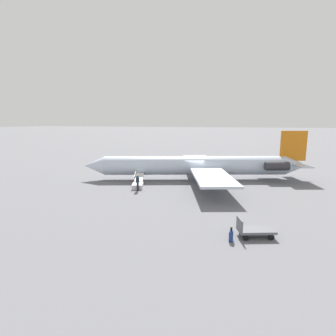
% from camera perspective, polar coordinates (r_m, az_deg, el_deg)
% --- Properties ---
extents(ground_plane, '(600.00, 600.00, 0.00)m').
position_cam_1_polar(ground_plane, '(32.36, 5.83, -2.51)').
color(ground_plane, slate).
extents(airplane_main, '(26.79, 20.84, 5.94)m').
position_cam_1_polar(airplane_main, '(32.13, 7.37, 0.59)').
color(airplane_main, silver).
rests_on(airplane_main, ground).
extents(boarding_stairs, '(2.20, 4.13, 1.55)m').
position_cam_1_polar(boarding_stairs, '(28.65, -6.56, -3.45)').
color(boarding_stairs, silver).
rests_on(boarding_stairs, ground).
extents(passenger, '(0.42, 0.57, 1.74)m').
position_cam_1_polar(passenger, '(27.05, -6.64, -2.86)').
color(passenger, '#23232D').
rests_on(passenger, ground).
extents(luggage_cart, '(2.44, 1.75, 1.22)m').
position_cam_1_polar(luggage_cart, '(17.36, 18.24, -12.69)').
color(luggage_cart, '#595B60').
rests_on(luggage_cart, ground).
extents(suitcase, '(0.24, 0.37, 0.88)m').
position_cam_1_polar(suitcase, '(16.49, 13.56, -14.19)').
color(suitcase, navy).
rests_on(suitcase, ground).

